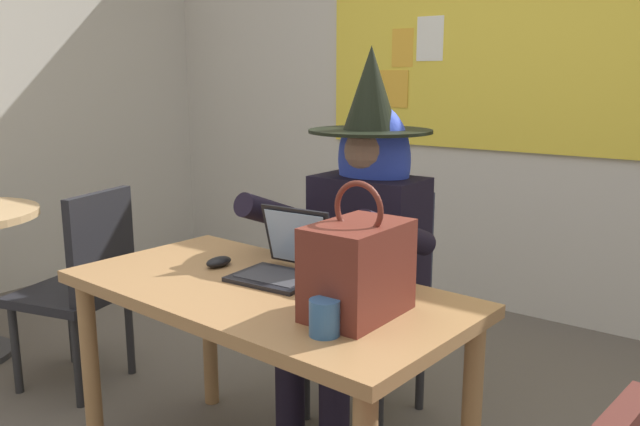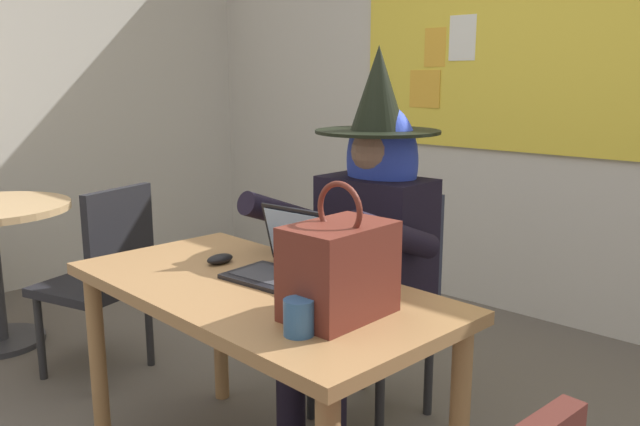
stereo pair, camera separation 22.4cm
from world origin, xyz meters
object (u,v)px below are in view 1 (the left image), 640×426
person_costumed (360,224)px  chair_spare_by_window (84,280)px  coffee_mug (324,318)px  computer_mouse (219,262)px  chair_at_desk (375,289)px  laptop (284,262)px  desk_main (264,316)px  handbag (358,268)px

person_costumed → chair_spare_by_window: bearing=-67.5°
coffee_mug → computer_mouse: bearing=157.8°
coffee_mug → chair_spare_by_window: (-1.52, 0.28, -0.27)m
chair_at_desk → laptop: (0.00, -0.57, 0.25)m
desk_main → chair_at_desk: (-0.02, 0.69, -0.10)m
laptop → computer_mouse: laptop is taller
desk_main → chair_spare_by_window: bearing=175.9°
computer_mouse → coffee_mug: (0.66, -0.27, 0.03)m
handbag → chair_spare_by_window: bearing=175.8°
chair_at_desk → laptop: laptop is taller
laptop → computer_mouse: bearing=-172.2°
chair_at_desk → laptop: bearing=-1.9°
desk_main → chair_at_desk: chair_at_desk is taller
person_costumed → desk_main: bearing=0.1°
chair_spare_by_window → coffee_mug: bearing=154.2°
computer_mouse → chair_at_desk: bearing=69.0°
chair_at_desk → coffee_mug: 1.01m
desk_main → handbag: 0.44m
computer_mouse → handbag: (0.65, -0.10, 0.12)m
person_costumed → handbag: person_costumed is taller
laptop → coffee_mug: laptop is taller
computer_mouse → coffee_mug: size_ratio=1.09×
person_costumed → handbag: 0.71m
chair_at_desk → handbag: (0.39, -0.72, 0.33)m
handbag → chair_spare_by_window: (-1.50, 0.11, -0.35)m
person_costumed → chair_spare_by_window: size_ratio=1.66×
handbag → coffee_mug: (0.01, -0.17, -0.09)m
person_costumed → chair_spare_by_window: (-1.11, -0.49, -0.31)m
desk_main → person_costumed: bearing=91.3°
coffee_mug → handbag: bearing=94.8°
chair_at_desk → handbag: 0.88m
chair_at_desk → coffee_mug: chair_at_desk is taller
laptop → handbag: (0.39, -0.15, 0.08)m
person_costumed → chair_spare_by_window: 1.26m
chair_at_desk → handbag: size_ratio=2.42×
chair_spare_by_window → chair_at_desk: bearing=-166.5°
handbag → computer_mouse: bearing=171.4°
handbag → chair_spare_by_window: size_ratio=0.42×
chair_at_desk → computer_mouse: size_ratio=8.81×
coffee_mug → desk_main: bearing=152.9°
desk_main → person_costumed: person_costumed is taller
chair_at_desk → laptop: 0.62m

